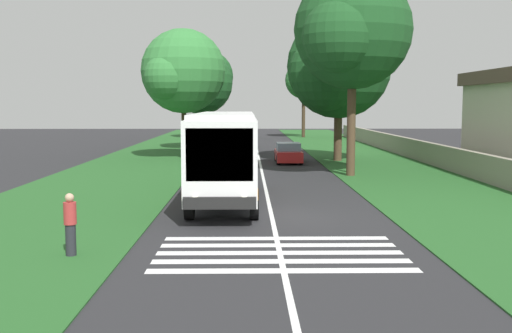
{
  "coord_description": "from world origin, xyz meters",
  "views": [
    {
      "loc": [
        -21.57,
        0.9,
        4.08
      ],
      "look_at": [
        2.46,
        0.54,
        1.6
      ],
      "focal_mm": 42.22,
      "sensor_mm": 36.0,
      "label": 1
    }
  ],
  "objects_px": {
    "trailing_minibus_0": "(235,130)",
    "roadside_tree_right_0": "(350,34)",
    "roadside_tree_left_1": "(200,85)",
    "pedestrian": "(70,224)",
    "coach_bus": "(226,151)",
    "trailing_car_0": "(288,153)",
    "roadside_tree_left_0": "(206,78)",
    "roadside_tree_right_1": "(335,70)",
    "roadside_tree_left_2": "(182,73)",
    "utility_pole": "(351,107)",
    "roadside_tree_right_2": "(303,82)",
    "trailing_car_1": "(239,145)"
  },
  "relations": [
    {
      "from": "coach_bus",
      "to": "roadside_tree_left_2",
      "type": "distance_m",
      "value": 21.34
    },
    {
      "from": "coach_bus",
      "to": "trailing_car_0",
      "type": "bearing_deg",
      "value": -12.62
    },
    {
      "from": "roadside_tree_left_0",
      "to": "roadside_tree_right_0",
      "type": "relative_size",
      "value": 0.91
    },
    {
      "from": "trailing_car_0",
      "to": "pedestrian",
      "type": "height_order",
      "value": "pedestrian"
    },
    {
      "from": "roadside_tree_left_1",
      "to": "pedestrian",
      "type": "relative_size",
      "value": 5.22
    },
    {
      "from": "trailing_car_1",
      "to": "roadside_tree_right_1",
      "type": "xyz_separation_m",
      "value": [
        -7.49,
        -7.02,
        5.87
      ]
    },
    {
      "from": "trailing_car_1",
      "to": "roadside_tree_right_2",
      "type": "xyz_separation_m",
      "value": [
        23.75,
        -7.54,
        6.23
      ]
    },
    {
      "from": "trailing_car_1",
      "to": "roadside_tree_left_1",
      "type": "xyz_separation_m",
      "value": [
        4.44,
        3.6,
        5.19
      ]
    },
    {
      "from": "trailing_minibus_0",
      "to": "pedestrian",
      "type": "xyz_separation_m",
      "value": [
        -43.13,
        3.57,
        -0.64
      ]
    },
    {
      "from": "coach_bus",
      "to": "roadside_tree_right_2",
      "type": "xyz_separation_m",
      "value": [
        49.51,
        -7.75,
        4.75
      ]
    },
    {
      "from": "trailing_car_0",
      "to": "roadside_tree_left_0",
      "type": "relative_size",
      "value": 0.41
    },
    {
      "from": "coach_bus",
      "to": "roadside_tree_left_2",
      "type": "bearing_deg",
      "value": 10.97
    },
    {
      "from": "roadside_tree_right_1",
      "to": "utility_pole",
      "type": "distance_m",
      "value": 8.14
    },
    {
      "from": "roadside_tree_right_2",
      "to": "pedestrian",
      "type": "distance_m",
      "value": 60.08
    },
    {
      "from": "roadside_tree_right_2",
      "to": "pedestrian",
      "type": "relative_size",
      "value": 5.51
    },
    {
      "from": "coach_bus",
      "to": "trailing_car_1",
      "type": "relative_size",
      "value": 2.6
    },
    {
      "from": "pedestrian",
      "to": "roadside_tree_left_2",
      "type": "bearing_deg",
      "value": 0.27
    },
    {
      "from": "roadside_tree_left_1",
      "to": "utility_pole",
      "type": "xyz_separation_m",
      "value": [
        -19.65,
        -10.43,
        -1.91
      ]
    },
    {
      "from": "trailing_minibus_0",
      "to": "roadside_tree_right_0",
      "type": "relative_size",
      "value": 0.52
    },
    {
      "from": "trailing_car_0",
      "to": "roadside_tree_left_2",
      "type": "height_order",
      "value": "roadside_tree_left_2"
    },
    {
      "from": "roadside_tree_left_0",
      "to": "pedestrian",
      "type": "xyz_separation_m",
      "value": [
        -56.72,
        -0.12,
        -6.3
      ]
    },
    {
      "from": "roadside_tree_left_0",
      "to": "roadside_tree_right_1",
      "type": "relative_size",
      "value": 1.0
    },
    {
      "from": "roadside_tree_right_2",
      "to": "pedestrian",
      "type": "xyz_separation_m",
      "value": [
        -58.64,
        11.59,
        -5.98
      ]
    },
    {
      "from": "roadside_tree_left_0",
      "to": "pedestrian",
      "type": "bearing_deg",
      "value": -179.88
    },
    {
      "from": "utility_pole",
      "to": "roadside_tree_right_1",
      "type": "bearing_deg",
      "value": -1.37
    },
    {
      "from": "trailing_minibus_0",
      "to": "roadside_tree_left_1",
      "type": "distance_m",
      "value": 6.54
    },
    {
      "from": "roadside_tree_right_1",
      "to": "roadside_tree_right_2",
      "type": "xyz_separation_m",
      "value": [
        31.24,
        -0.52,
        0.35
      ]
    },
    {
      "from": "roadside_tree_left_0",
      "to": "trailing_minibus_0",
      "type": "bearing_deg",
      "value": -164.83
    },
    {
      "from": "trailing_car_1",
      "to": "roadside_tree_left_2",
      "type": "bearing_deg",
      "value": 141.33
    },
    {
      "from": "roadside_tree_left_1",
      "to": "roadside_tree_right_1",
      "type": "bearing_deg",
      "value": -138.35
    },
    {
      "from": "trailing_car_1",
      "to": "roadside_tree_left_0",
      "type": "height_order",
      "value": "roadside_tree_left_0"
    },
    {
      "from": "roadside_tree_right_0",
      "to": "roadside_tree_right_1",
      "type": "height_order",
      "value": "roadside_tree_right_0"
    },
    {
      "from": "utility_pole",
      "to": "roadside_tree_right_0",
      "type": "bearing_deg",
      "value": 165.24
    },
    {
      "from": "trailing_minibus_0",
      "to": "roadside_tree_left_0",
      "type": "xyz_separation_m",
      "value": [
        13.58,
        3.68,
        5.66
      ]
    },
    {
      "from": "roadside_tree_left_0",
      "to": "utility_pole",
      "type": "bearing_deg",
      "value": -163.46
    },
    {
      "from": "roadside_tree_left_0",
      "to": "roadside_tree_right_1",
      "type": "bearing_deg",
      "value": -159.12
    },
    {
      "from": "roadside_tree_right_0",
      "to": "roadside_tree_right_2",
      "type": "xyz_separation_m",
      "value": [
        40.39,
        -1.08,
        -1.14
      ]
    },
    {
      "from": "roadside_tree_right_0",
      "to": "roadside_tree_left_2",
      "type": "bearing_deg",
      "value": 43.02
    },
    {
      "from": "roadside_tree_left_2",
      "to": "roadside_tree_right_2",
      "type": "height_order",
      "value": "roadside_tree_left_2"
    },
    {
      "from": "roadside_tree_left_0",
      "to": "roadside_tree_left_1",
      "type": "bearing_deg",
      "value": -178.13
    },
    {
      "from": "trailing_minibus_0",
      "to": "roadside_tree_left_0",
      "type": "relative_size",
      "value": 0.57
    },
    {
      "from": "roadside_tree_left_2",
      "to": "roadside_tree_right_1",
      "type": "bearing_deg",
      "value": -101.39
    },
    {
      "from": "roadside_tree_left_2",
      "to": "utility_pole",
      "type": "bearing_deg",
      "value": -132.14
    },
    {
      "from": "utility_pole",
      "to": "pedestrian",
      "type": "relative_size",
      "value": 4.45
    },
    {
      "from": "coach_bus",
      "to": "trailing_car_0",
      "type": "relative_size",
      "value": 2.6
    },
    {
      "from": "trailing_car_1",
      "to": "roadside_tree_left_1",
      "type": "relative_size",
      "value": 0.49
    },
    {
      "from": "roadside_tree_left_1",
      "to": "roadside_tree_right_0",
      "type": "bearing_deg",
      "value": -154.51
    },
    {
      "from": "roadside_tree_right_0",
      "to": "roadside_tree_right_1",
      "type": "distance_m",
      "value": 9.29
    },
    {
      "from": "coach_bus",
      "to": "trailing_minibus_0",
      "type": "distance_m",
      "value": 34.0
    },
    {
      "from": "roadside_tree_right_1",
      "to": "trailing_car_0",
      "type": "bearing_deg",
      "value": 111.14
    }
  ]
}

